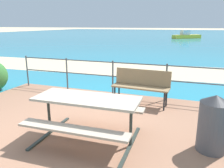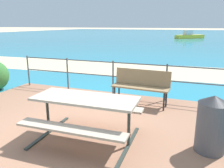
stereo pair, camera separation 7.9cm
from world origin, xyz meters
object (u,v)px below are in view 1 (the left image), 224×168
object	(u,v)px
park_bench	(141,83)
boat_near	(187,36)
trash_bin	(213,123)
picnic_table	(87,108)

from	to	relation	value
park_bench	boat_near	bearing A→B (deg)	92.98
park_bench	trash_bin	world-z (taller)	trash_bin
park_bench	trash_bin	size ratio (longest dim) A/B	1.54
park_bench	picnic_table	bearing A→B (deg)	-99.52
picnic_table	boat_near	world-z (taller)	boat_near
trash_bin	park_bench	bearing A→B (deg)	131.15
picnic_table	boat_near	bearing A→B (deg)	87.33
picnic_table	trash_bin	bearing A→B (deg)	8.19
picnic_table	boat_near	distance (m)	32.02
park_bench	boat_near	world-z (taller)	boat_near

